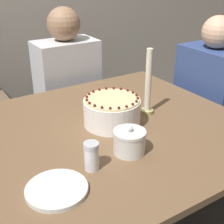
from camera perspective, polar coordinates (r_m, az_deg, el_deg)
name	(u,v)px	position (r m, az deg, el deg)	size (l,w,h in m)	color
dining_table	(98,151)	(1.44, -2.57, -7.05)	(1.37, 1.14, 0.76)	brown
cake	(112,111)	(1.42, 0.00, 0.14)	(0.26, 0.26, 0.14)	white
sugar_bowl	(129,142)	(1.22, 3.21, -5.43)	(0.13, 0.13, 0.12)	silver
sugar_shaker	(92,156)	(1.12, -3.76, -8.03)	(0.06, 0.06, 0.11)	white
plate_stack	(57,189)	(1.06, -10.07, -13.77)	(0.21, 0.21, 0.02)	silver
candle	(148,87)	(1.51, 6.59, 4.48)	(0.07, 0.07, 0.32)	tan
person_man_blue_shirt	(69,107)	(2.19, -7.84, 0.84)	(0.40, 0.34, 1.19)	#2D2D38
person_woman_floral	(205,120)	(2.12, 16.67, -1.49)	(0.34, 0.40, 1.17)	#595960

